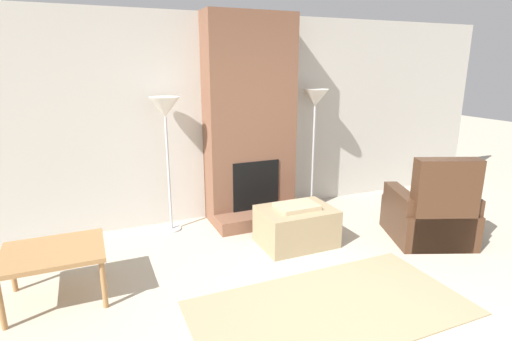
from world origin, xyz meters
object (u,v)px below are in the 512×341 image
at_px(ottoman, 296,226).
at_px(side_table, 53,255).
at_px(floor_lamp_left, 165,114).
at_px(armchair, 431,216).
at_px(floor_lamp_right, 315,104).

xyz_separation_m(ottoman, side_table, (-2.44, -0.16, 0.20)).
bearing_deg(ottoman, side_table, -176.23).
relative_size(ottoman, floor_lamp_left, 0.51).
distance_m(ottoman, armchair, 1.56).
distance_m(ottoman, floor_lamp_right, 1.76).
relative_size(ottoman, side_table, 1.00).
height_order(floor_lamp_left, floor_lamp_right, floor_lamp_right).
xyz_separation_m(armchair, side_table, (-3.91, 0.37, 0.11)).
xyz_separation_m(ottoman, armchair, (1.46, -0.53, 0.08)).
bearing_deg(floor_lamp_left, ottoman, -38.16).
distance_m(ottoman, side_table, 2.45).
distance_m(floor_lamp_left, floor_lamp_right, 2.00).
bearing_deg(armchair, ottoman, 1.79).
distance_m(armchair, side_table, 3.93).
bearing_deg(floor_lamp_right, armchair, -65.24).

